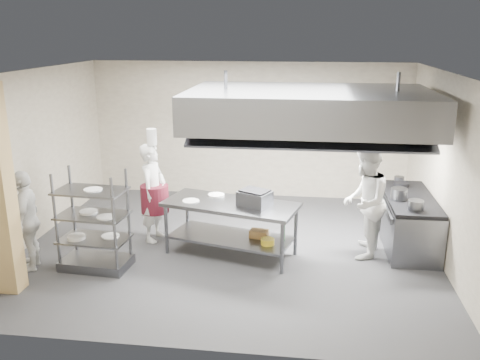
# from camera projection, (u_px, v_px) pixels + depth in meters

# --- Properties ---
(floor) EXTENTS (7.00, 7.00, 0.00)m
(floor) POSITION_uv_depth(u_px,v_px,m) (229.00, 247.00, 8.88)
(floor) COLOR #2A2A2C
(floor) RESTS_ON ground
(ceiling) EXTENTS (7.00, 7.00, 0.00)m
(ceiling) POSITION_uv_depth(u_px,v_px,m) (228.00, 72.00, 8.03)
(ceiling) COLOR silver
(ceiling) RESTS_ON wall_back
(wall_back) EXTENTS (7.00, 0.00, 7.00)m
(wall_back) POSITION_uv_depth(u_px,v_px,m) (249.00, 130.00, 11.31)
(wall_back) COLOR gray
(wall_back) RESTS_ON ground
(wall_left) EXTENTS (0.00, 6.00, 6.00)m
(wall_left) POSITION_uv_depth(u_px,v_px,m) (31.00, 157.00, 8.89)
(wall_left) COLOR gray
(wall_left) RESTS_ON ground
(wall_right) EXTENTS (0.00, 6.00, 6.00)m
(wall_right) POSITION_uv_depth(u_px,v_px,m) (447.00, 171.00, 8.02)
(wall_right) COLOR gray
(wall_right) RESTS_ON ground
(column) EXTENTS (0.30, 0.30, 3.00)m
(column) POSITION_uv_depth(u_px,v_px,m) (0.00, 192.00, 7.00)
(column) COLOR tan
(column) RESTS_ON floor
(exhaust_hood) EXTENTS (4.00, 2.50, 0.60)m
(exhaust_hood) POSITION_uv_depth(u_px,v_px,m) (309.00, 108.00, 8.42)
(exhaust_hood) COLOR slate
(exhaust_hood) RESTS_ON ceiling
(hood_strip_a) EXTENTS (1.60, 0.12, 0.04)m
(hood_strip_a) POSITION_uv_depth(u_px,v_px,m) (255.00, 126.00, 8.62)
(hood_strip_a) COLOR white
(hood_strip_a) RESTS_ON exhaust_hood
(hood_strip_b) EXTENTS (1.60, 0.12, 0.04)m
(hood_strip_b) POSITION_uv_depth(u_px,v_px,m) (363.00, 128.00, 8.40)
(hood_strip_b) COLOR white
(hood_strip_b) RESTS_ON exhaust_hood
(wall_shelf) EXTENTS (1.50, 0.28, 0.04)m
(wall_shelf) POSITION_uv_depth(u_px,v_px,m) (331.00, 134.00, 10.93)
(wall_shelf) COLOR slate
(wall_shelf) RESTS_ON wall_back
(island) EXTENTS (2.35, 1.44, 0.91)m
(island) POSITION_uv_depth(u_px,v_px,m) (231.00, 229.00, 8.48)
(island) COLOR gray
(island) RESTS_ON floor
(island_worktop) EXTENTS (2.35, 1.44, 0.06)m
(island_worktop) POSITION_uv_depth(u_px,v_px,m) (231.00, 205.00, 8.36)
(island_worktop) COLOR slate
(island_worktop) RESTS_ON island
(island_undershelf) EXTENTS (2.16, 1.31, 0.04)m
(island_undershelf) POSITION_uv_depth(u_px,v_px,m) (231.00, 237.00, 8.53)
(island_undershelf) COLOR slate
(island_undershelf) RESTS_ON island
(pass_rack) EXTENTS (1.10, 0.69, 1.59)m
(pass_rack) POSITION_uv_depth(u_px,v_px,m) (93.00, 220.00, 7.90)
(pass_rack) COLOR gray
(pass_rack) RESTS_ON floor
(cooking_range) EXTENTS (0.80, 2.00, 0.84)m
(cooking_range) POSITION_uv_depth(u_px,v_px,m) (408.00, 222.00, 8.85)
(cooking_range) COLOR gray
(cooking_range) RESTS_ON floor
(range_top) EXTENTS (0.78, 1.96, 0.06)m
(range_top) POSITION_uv_depth(u_px,v_px,m) (410.00, 198.00, 8.73)
(range_top) COLOR black
(range_top) RESTS_ON cooking_range
(chef_head) EXTENTS (0.52, 0.70, 1.76)m
(chef_head) POSITION_uv_depth(u_px,v_px,m) (153.00, 193.00, 8.98)
(chef_head) COLOR silver
(chef_head) RESTS_ON floor
(chef_line) EXTENTS (0.90, 1.05, 1.88)m
(chef_line) POSITION_uv_depth(u_px,v_px,m) (364.00, 202.00, 8.30)
(chef_line) COLOR silver
(chef_line) RESTS_ON floor
(chef_plating) EXTENTS (0.62, 1.01, 1.60)m
(chef_plating) POSITION_uv_depth(u_px,v_px,m) (27.00, 220.00, 7.90)
(chef_plating) COLOR white
(chef_plating) RESTS_ON floor
(griddle) EXTENTS (0.61, 0.56, 0.24)m
(griddle) POSITION_uv_depth(u_px,v_px,m) (255.00, 198.00, 8.20)
(griddle) COLOR slate
(griddle) RESTS_ON island_worktop
(wicker_basket) EXTENTS (0.33, 0.25, 0.13)m
(wicker_basket) POSITION_uv_depth(u_px,v_px,m) (259.00, 234.00, 8.45)
(wicker_basket) COLOR brown
(wicker_basket) RESTS_ON island_undershelf
(stockpot) EXTENTS (0.27, 0.27, 0.19)m
(stockpot) POSITION_uv_depth(u_px,v_px,m) (399.00, 194.00, 8.55)
(stockpot) COLOR gray
(stockpot) RESTS_ON range_top
(plate_stack) EXTENTS (0.28, 0.28, 0.05)m
(plate_stack) POSITION_uv_depth(u_px,v_px,m) (94.00, 237.00, 7.98)
(plate_stack) COLOR white
(plate_stack) RESTS_ON pass_rack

